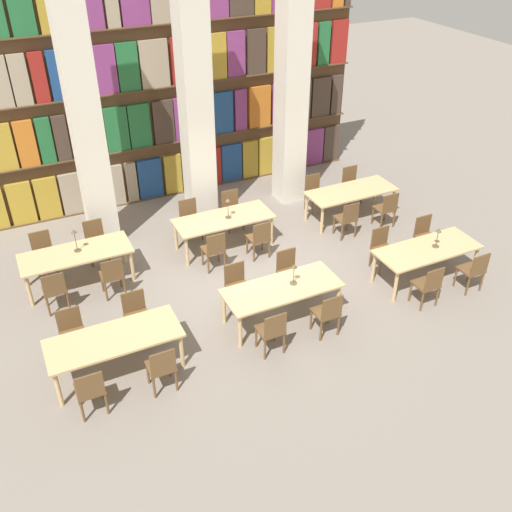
{
  "coord_description": "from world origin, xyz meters",
  "views": [
    {
      "loc": [
        -4.0,
        -8.51,
        6.77
      ],
      "look_at": [
        0.0,
        -0.14,
        0.65
      ],
      "focal_mm": 40.0,
      "sensor_mm": 36.0,
      "label": 1
    }
  ],
  "objects_px": {
    "chair_5": "(237,285)",
    "desk_lamp_3": "(228,205)",
    "chair_0": "(90,390)",
    "chair_2": "(162,367)",
    "reading_table_2": "(427,252)",
    "chair_20": "(347,218)",
    "reading_table_5": "(351,193)",
    "chair_7": "(289,270)",
    "chair_23": "(351,183)",
    "reading_table_4": "(224,221)",
    "chair_21": "(314,192)",
    "chair_19": "(232,208)",
    "chair_3": "(136,314)",
    "pillar_right": "(292,79)",
    "chair_6": "(328,313)",
    "chair_10": "(474,270)",
    "chair_18": "(259,238)",
    "chair_15": "(96,239)",
    "reading_table_0": "(114,341)",
    "desk_lamp_1": "(438,235)",
    "chair_9": "(382,247)",
    "chair_16": "(214,249)",
    "chair_14": "(112,275)",
    "chair_4": "(272,330)",
    "chair_17": "(190,218)",
    "chair_1": "(72,332)",
    "chair_11": "(425,235)",
    "pillar_left": "(83,109)",
    "desk_lamp_2": "(75,237)",
    "chair_13": "(43,251)",
    "reading_table_1": "(282,291)",
    "reading_table_3": "(76,256)",
    "chair_8": "(428,284)",
    "pillar_center": "(195,93)",
    "chair_12": "(55,290)"
  },
  "relations": [
    {
      "from": "chair_19",
      "to": "chair_14",
      "type": "bearing_deg",
      "value": 24.87
    },
    {
      "from": "reading_table_3",
      "to": "chair_14",
      "type": "xyz_separation_m",
      "value": [
        0.52,
        -0.72,
        -0.16
      ]
    },
    {
      "from": "reading_table_0",
      "to": "chair_15",
      "type": "distance_m",
      "value": 3.52
    },
    {
      "from": "chair_15",
      "to": "chair_0",
      "type": "bearing_deg",
      "value": 76.63
    },
    {
      "from": "chair_11",
      "to": "chair_16",
      "type": "height_order",
      "value": "same"
    },
    {
      "from": "chair_18",
      "to": "chair_12",
      "type": "bearing_deg",
      "value": -179.79
    },
    {
      "from": "reading_table_2",
      "to": "desk_lamp_2",
      "type": "relative_size",
      "value": 4.44
    },
    {
      "from": "pillar_right",
      "to": "chair_12",
      "type": "bearing_deg",
      "value": -160.06
    },
    {
      "from": "chair_0",
      "to": "chair_2",
      "type": "distance_m",
      "value": 1.1
    },
    {
      "from": "chair_8",
      "to": "chair_20",
      "type": "bearing_deg",
      "value": 89.64
    },
    {
      "from": "chair_17",
      "to": "chair_0",
      "type": "bearing_deg",
      "value": 53.71
    },
    {
      "from": "chair_7",
      "to": "chair_23",
      "type": "height_order",
      "value": "same"
    },
    {
      "from": "desk_lamp_1",
      "to": "chair_20",
      "type": "height_order",
      "value": "desk_lamp_1"
    },
    {
      "from": "reading_table_0",
      "to": "chair_10",
      "type": "height_order",
      "value": "chair_10"
    },
    {
      "from": "chair_15",
      "to": "chair_19",
      "type": "xyz_separation_m",
      "value": [
        3.13,
        0.02,
        0.0
      ]
    },
    {
      "from": "desk_lamp_2",
      "to": "reading_table_4",
      "type": "distance_m",
      "value": 3.1
    },
    {
      "from": "chair_19",
      "to": "chair_20",
      "type": "height_order",
      "value": "same"
    },
    {
      "from": "chair_4",
      "to": "chair_7",
      "type": "xyz_separation_m",
      "value": [
        1.09,
        1.43,
        0.0
      ]
    },
    {
      "from": "chair_10",
      "to": "chair_18",
      "type": "distance_m",
      "value": 4.31
    },
    {
      "from": "chair_19",
      "to": "chair_17",
      "type": "bearing_deg",
      "value": 0.0
    },
    {
      "from": "chair_2",
      "to": "chair_13",
      "type": "xyz_separation_m",
      "value": [
        -1.16,
        4.21,
        0.0
      ]
    },
    {
      "from": "chair_6",
      "to": "chair_11",
      "type": "xyz_separation_m",
      "value": [
        3.24,
        1.34,
        0.0
      ]
    },
    {
      "from": "reading_table_2",
      "to": "desk_lamp_2",
      "type": "xyz_separation_m",
      "value": [
        -6.24,
        2.89,
        0.4
      ]
    },
    {
      "from": "reading_table_2",
      "to": "chair_20",
      "type": "distance_m",
      "value": 2.12
    },
    {
      "from": "chair_16",
      "to": "pillar_right",
      "type": "bearing_deg",
      "value": 37.02
    },
    {
      "from": "chair_1",
      "to": "chair_4",
      "type": "bearing_deg",
      "value": 155.14
    },
    {
      "from": "desk_lamp_3",
      "to": "reading_table_5",
      "type": "xyz_separation_m",
      "value": [
        3.11,
        -0.05,
        -0.39
      ]
    },
    {
      "from": "chair_8",
      "to": "reading_table_3",
      "type": "distance_m",
      "value": 6.77
    },
    {
      "from": "chair_23",
      "to": "chair_11",
      "type": "bearing_deg",
      "value": 90.51
    },
    {
      "from": "pillar_right",
      "to": "chair_6",
      "type": "distance_m",
      "value": 5.85
    },
    {
      "from": "reading_table_2",
      "to": "chair_21",
      "type": "bearing_deg",
      "value": 98.43
    },
    {
      "from": "reading_table_0",
      "to": "desk_lamp_1",
      "type": "relative_size",
      "value": 5.18
    },
    {
      "from": "chair_3",
      "to": "desk_lamp_3",
      "type": "distance_m",
      "value": 3.36
    },
    {
      "from": "chair_6",
      "to": "chair_9",
      "type": "xyz_separation_m",
      "value": [
        2.13,
        1.34,
        0.0
      ]
    },
    {
      "from": "reading_table_0",
      "to": "chair_1",
      "type": "bearing_deg",
      "value": 127.78
    },
    {
      "from": "chair_5",
      "to": "desk_lamp_3",
      "type": "height_order",
      "value": "desk_lamp_3"
    },
    {
      "from": "desk_lamp_3",
      "to": "chair_7",
      "type": "bearing_deg",
      "value": -78.72
    },
    {
      "from": "pillar_left",
      "to": "chair_6",
      "type": "bearing_deg",
      "value": -60.39
    },
    {
      "from": "reading_table_2",
      "to": "chair_13",
      "type": "xyz_separation_m",
      "value": [
        -6.84,
        3.56,
        -0.16
      ]
    },
    {
      "from": "chair_10",
      "to": "chair_23",
      "type": "bearing_deg",
      "value": 90.34
    },
    {
      "from": "pillar_center",
      "to": "chair_5",
      "type": "distance_m",
      "value": 4.36
    },
    {
      "from": "chair_4",
      "to": "chair_17",
      "type": "bearing_deg",
      "value": 88.98
    },
    {
      "from": "chair_15",
      "to": "desk_lamp_2",
      "type": "height_order",
      "value": "desk_lamp_2"
    },
    {
      "from": "pillar_center",
      "to": "chair_13",
      "type": "height_order",
      "value": "pillar_center"
    },
    {
      "from": "reading_table_4",
      "to": "chair_21",
      "type": "xyz_separation_m",
      "value": [
        2.64,
        0.63,
        -0.16
      ]
    },
    {
      "from": "chair_17",
      "to": "desk_lamp_3",
      "type": "bearing_deg",
      "value": 129.17
    },
    {
      "from": "reading_table_4",
      "to": "reading_table_2",
      "type": "bearing_deg",
      "value": -42.1
    },
    {
      "from": "chair_20",
      "to": "chair_23",
      "type": "xyz_separation_m",
      "value": [
        1.07,
        1.43,
        0.0
      ]
    },
    {
      "from": "reading_table_2",
      "to": "chair_16",
      "type": "distance_m",
      "value": 4.26
    },
    {
      "from": "pillar_left",
      "to": "reading_table_1",
      "type": "distance_m",
      "value": 5.34
    }
  ]
}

